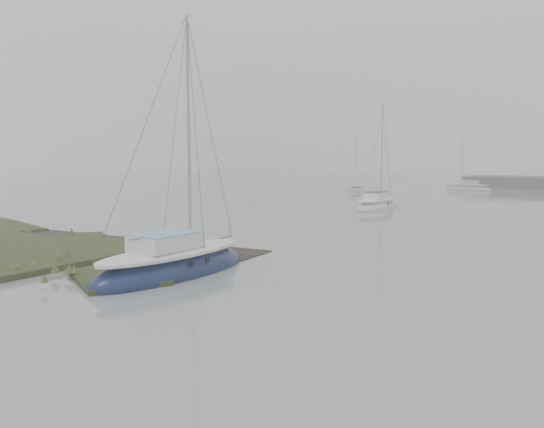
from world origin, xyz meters
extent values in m
plane|color=slate|center=(0.00, 30.00, 0.00)|extent=(160.00, 160.00, 0.00)
ellipsoid|color=#0C1738|center=(1.50, 1.00, 0.11)|extent=(2.28, 6.59, 1.59)
ellipsoid|color=silver|center=(1.50, 1.00, 0.75)|extent=(1.83, 5.74, 0.45)
cube|color=silver|center=(1.49, 0.72, 1.14)|extent=(1.45, 2.27, 0.47)
cube|color=#709DBC|center=(1.49, 0.72, 1.40)|extent=(1.35, 2.08, 0.07)
cylinder|color=#939399|center=(1.52, 1.84, 4.82)|extent=(0.10, 0.10, 7.49)
cylinder|color=#939399|center=(1.49, 0.53, 1.40)|extent=(0.13, 2.62, 0.08)
ellipsoid|color=silver|center=(-1.80, 25.81, 0.10)|extent=(2.02, 6.01, 1.46)
ellipsoid|color=white|center=(-1.80, 25.81, 0.68)|extent=(1.62, 5.23, 0.41)
cube|color=white|center=(-1.80, 25.56, 1.04)|extent=(1.30, 2.07, 0.43)
cube|color=#15204F|center=(-1.80, 25.56, 1.28)|extent=(1.21, 1.89, 0.07)
cylinder|color=#939399|center=(-1.81, 26.58, 4.41)|extent=(0.09, 0.09, 6.85)
cylinder|color=#939399|center=(-1.80, 25.39, 1.28)|extent=(0.10, 2.40, 0.08)
ellipsoid|color=#A5AAAF|center=(-12.60, 45.04, 0.09)|extent=(3.67, 5.38, 1.25)
ellipsoid|color=white|center=(-12.60, 45.04, 0.59)|extent=(3.09, 4.64, 0.35)
cube|color=white|center=(-12.51, 44.84, 0.90)|extent=(1.74, 2.06, 0.37)
cube|color=silver|center=(-12.51, 44.84, 1.10)|extent=(1.61, 1.90, 0.06)
cylinder|color=#939399|center=(-12.87, 45.64, 3.79)|extent=(0.08, 0.08, 5.88)
cylinder|color=#939399|center=(-12.44, 44.70, 1.10)|extent=(0.91, 1.90, 0.07)
ellipsoid|color=silver|center=(-1.87, 52.56, 0.09)|extent=(5.46, 2.10, 1.30)
ellipsoid|color=white|center=(-1.87, 52.56, 0.61)|extent=(4.75, 1.71, 0.37)
cube|color=white|center=(-1.64, 52.54, 0.93)|extent=(1.91, 1.26, 0.38)
cube|color=#B3B8BE|center=(-1.64, 52.54, 1.15)|extent=(1.75, 1.18, 0.06)
cylinder|color=#939399|center=(-2.56, 52.60, 3.94)|extent=(0.08, 0.08, 6.12)
cylinder|color=#939399|center=(-1.49, 52.53, 1.15)|extent=(2.14, 0.21, 0.07)
camera|label=1|loc=(13.96, -11.49, 3.91)|focal=35.00mm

